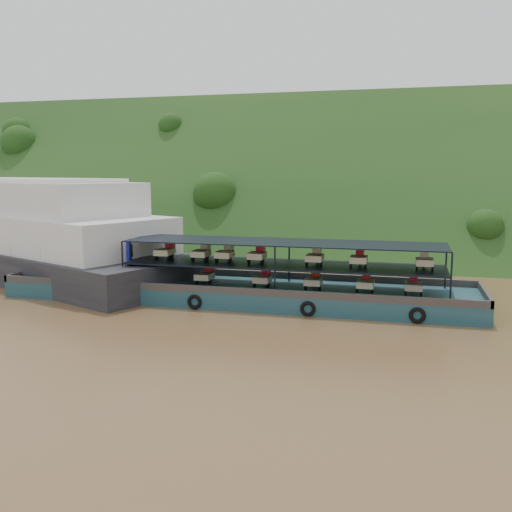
# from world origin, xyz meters

# --- Properties ---
(ground) EXTENTS (160.00, 160.00, 0.00)m
(ground) POSITION_xyz_m (0.00, 0.00, 0.00)
(ground) COLOR brown
(ground) RESTS_ON ground
(hillside) EXTENTS (140.00, 39.60, 39.60)m
(hillside) POSITION_xyz_m (0.00, 36.00, 0.00)
(hillside) COLOR #143413
(hillside) RESTS_ON ground
(cargo_barge) EXTENTS (35.00, 7.18, 4.90)m
(cargo_barge) POSITION_xyz_m (-4.48, 1.60, 1.23)
(cargo_barge) COLOR #133E44
(cargo_barge) RESTS_ON ground
(passenger_ferry) EXTENTS (44.99, 27.87, 8.96)m
(passenger_ferry) POSITION_xyz_m (-28.50, 9.35, 3.88)
(passenger_ferry) COLOR black
(passenger_ferry) RESTS_ON ground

